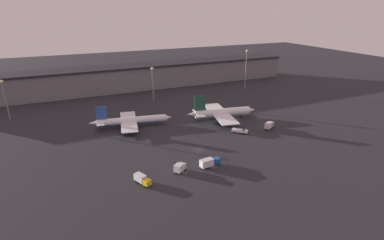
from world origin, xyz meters
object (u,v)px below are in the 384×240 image
object	(u,v)px
service_vehicle_3	(209,162)
service_vehicle_4	(240,131)
airplane_1	(222,113)
service_vehicle_2	(180,167)
airplane_0	(131,121)
service_vehicle_1	(142,179)
service_vehicle_0	(269,125)

from	to	relation	value
service_vehicle_3	service_vehicle_4	size ratio (longest dim) A/B	1.17
airplane_1	service_vehicle_2	world-z (taller)	airplane_1
airplane_0	service_vehicle_1	xyz separation A→B (m)	(-8.47, -51.57, -1.36)
service_vehicle_4	airplane_0	bearing A→B (deg)	-168.40
airplane_0	service_vehicle_4	size ratio (longest dim) A/B	5.67
airplane_1	service_vehicle_2	distance (m)	57.07
airplane_1	airplane_0	bearing A→B (deg)	179.24
airplane_0	service_vehicle_3	size ratio (longest dim) A/B	4.86
service_vehicle_4	service_vehicle_2	bearing A→B (deg)	-106.94
service_vehicle_0	airplane_0	bearing A→B (deg)	124.79
service_vehicle_2	service_vehicle_4	distance (m)	44.08
service_vehicle_3	airplane_0	bearing A→B (deg)	100.67
service_vehicle_3	service_vehicle_0	bearing A→B (deg)	18.11
airplane_1	service_vehicle_1	bearing A→B (deg)	-131.43
airplane_0	airplane_1	size ratio (longest dim) A/B	1.07
service_vehicle_4	service_vehicle_1	bearing A→B (deg)	-112.15
airplane_0	service_vehicle_4	distance (m)	52.86
airplane_1	service_vehicle_4	distance (m)	19.81
service_vehicle_2	service_vehicle_3	size ratio (longest dim) A/B	0.64
service_vehicle_0	service_vehicle_1	xyz separation A→B (m)	(-68.50, -21.72, -0.22)
airplane_1	service_vehicle_4	size ratio (longest dim) A/B	5.30
service_vehicle_1	service_vehicle_4	size ratio (longest dim) A/B	1.01
service_vehicle_0	service_vehicle_3	xyz separation A→B (m)	(-43.04, -20.94, 0.00)
service_vehicle_2	service_vehicle_3	bearing A→B (deg)	-41.58
service_vehicle_0	service_vehicle_4	size ratio (longest dim) A/B	0.91
airplane_0	airplane_1	xyz separation A→B (m)	(45.62, -8.95, 0.55)
airplane_1	service_vehicle_1	world-z (taller)	airplane_1
airplane_0	service_vehicle_1	distance (m)	52.28
service_vehicle_2	airplane_0	bearing A→B (deg)	60.30
airplane_1	service_vehicle_2	size ratio (longest dim) A/B	7.05
service_vehicle_0	service_vehicle_3	distance (m)	47.87
service_vehicle_1	airplane_0	bearing A→B (deg)	146.55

